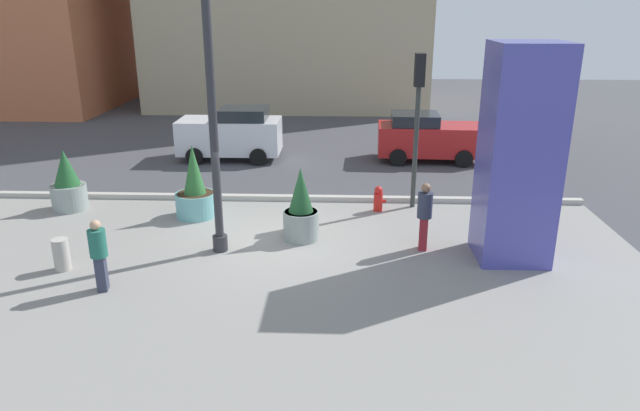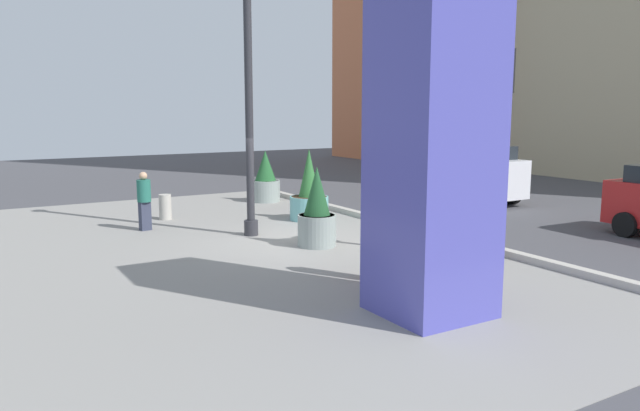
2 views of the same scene
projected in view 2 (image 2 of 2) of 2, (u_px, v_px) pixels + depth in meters
ground_plane at (426, 225)px, 17.06m from camera, size 60.00×60.00×0.00m
plaza_pavement at (225, 250)px, 14.02m from camera, size 18.00×10.00×0.02m
curb_strip at (401, 225)px, 16.60m from camera, size 18.00×0.24×0.16m
lamp_post at (249, 91)px, 15.09m from camera, size 0.44×0.44×7.48m
art_pillar_blue at (433, 157)px, 9.35m from camera, size 1.59×1.59×4.98m
potted_plant_curbside at (266, 180)px, 21.24m from camera, size 1.01×1.01×1.79m
potted_plant_by_pillar at (317, 214)px, 14.33m from camera, size 0.91×0.91×1.90m
potted_plant_near_left at (309, 195)px, 17.75m from camera, size 1.13×1.13×2.08m
fire_hydrant at (449, 237)px, 13.75m from camera, size 0.36×0.26×0.75m
concrete_bollard at (165, 207)px, 17.83m from camera, size 0.36×0.36×0.75m
traffic_light_far_side at (502, 120)px, 12.66m from camera, size 0.28×0.42×4.45m
car_passing_lane at (469, 174)px, 21.15m from camera, size 3.87×2.06×1.99m
pedestrian_on_sidewalk at (144, 198)px, 16.18m from camera, size 0.42×0.42×1.58m
pedestrian_by_curb at (373, 231)px, 11.45m from camera, size 0.40×0.40×1.70m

